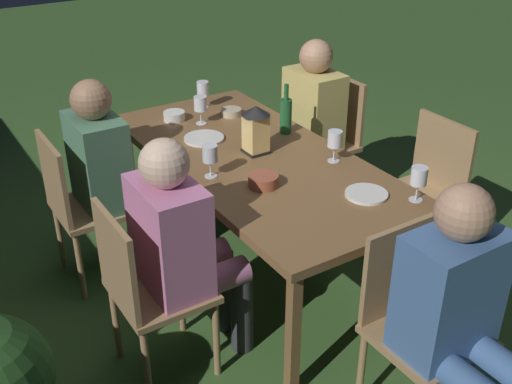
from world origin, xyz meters
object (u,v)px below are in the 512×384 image
at_px(dining_table, 256,165).
at_px(wine_glass_b, 210,155).
at_px(chair_side_right_a, 146,286).
at_px(chair_head_near, 417,318).
at_px(chair_side_left_b, 328,136).
at_px(chair_side_left_a, 424,188).
at_px(wine_glass_d, 419,178).
at_px(bowl_olives, 174,116).
at_px(person_in_green, 112,169).
at_px(lantern_centerpiece, 256,127).
at_px(person_in_blue, 460,315).
at_px(bowl_salad, 231,112).
at_px(plate_a, 366,194).
at_px(bowl_bread, 263,180).
at_px(person_in_pink, 184,244).
at_px(wine_glass_e, 203,90).
at_px(wine_glass_a, 200,105).
at_px(wine_glass_c, 335,140).
at_px(plate_b, 204,138).
at_px(person_in_mustard, 305,120).
at_px(chair_side_right_b, 80,203).
at_px(green_bottle_on_table, 286,115).

distance_m(dining_table, wine_glass_b, 0.37).
bearing_deg(chair_side_right_a, chair_head_near, -132.74).
relative_size(chair_side_left_b, wine_glass_b, 5.15).
bearing_deg(chair_side_left_a, wine_glass_d, 127.61).
relative_size(chair_side_right_a, bowl_olives, 6.73).
height_order(person_in_green, lantern_centerpiece, person_in_green).
relative_size(chair_side_right_a, person_in_blue, 0.76).
relative_size(chair_side_left_a, chair_head_near, 1.00).
bearing_deg(dining_table, chair_head_near, 180.00).
distance_m(chair_side_left_a, person_in_green, 1.74).
bearing_deg(bowl_salad, plate_a, -179.05).
bearing_deg(bowl_bread, wine_glass_d, -133.69).
height_order(person_in_pink, plate_a, person_in_pink).
height_order(chair_head_near, plate_a, chair_head_near).
xyz_separation_m(chair_head_near, person_in_green, (1.65, 0.65, 0.15)).
distance_m(person_in_pink, bowl_salad, 1.32).
height_order(person_in_blue, person_in_green, same).
relative_size(wine_glass_e, bowl_bread, 1.15).
distance_m(person_in_green, wine_glass_d, 1.61).
distance_m(wine_glass_a, wine_glass_c, 0.90).
bearing_deg(chair_side_right_a, bowl_olives, -31.85).
relative_size(wine_glass_d, plate_b, 0.75).
xyz_separation_m(wine_glass_d, bowl_salad, (1.38, 0.19, -0.10)).
xyz_separation_m(person_in_green, bowl_bread, (-0.74, -0.50, 0.12)).
xyz_separation_m(person_in_mustard, bowl_salad, (0.14, 0.46, 0.11)).
bearing_deg(person_in_green, bowl_salad, -80.18).
xyz_separation_m(person_in_mustard, person_in_blue, (-1.85, 0.65, 0.00)).
relative_size(wine_glass_e, plate_a, 0.83).
distance_m(lantern_centerpiece, bowl_bread, 0.40).
bearing_deg(lantern_centerpiece, wine_glass_d, -157.61).
relative_size(person_in_mustard, wine_glass_e, 6.80).
height_order(chair_side_right_b, wine_glass_a, wine_glass_a).
bearing_deg(bowl_bread, person_in_blue, -172.38).
bearing_deg(wine_glass_d, chair_side_left_b, -20.93).
bearing_deg(bowl_bread, bowl_olives, -0.33).
bearing_deg(plate_b, chair_side_left_b, -84.57).
bearing_deg(person_in_mustard, chair_head_near, 158.54).
bearing_deg(wine_glass_e, bowl_salad, -159.61).
bearing_deg(bowl_bread, wine_glass_b, 36.64).
bearing_deg(wine_glass_a, wine_glass_d, -163.43).
bearing_deg(lantern_centerpiece, person_in_blue, 178.98).
bearing_deg(green_bottle_on_table, wine_glass_e, 18.50).
xyz_separation_m(green_bottle_on_table, wine_glass_b, (-0.25, 0.63, 0.01)).
relative_size(lantern_centerpiece, bowl_olives, 2.05).
relative_size(person_in_mustard, bowl_olives, 8.89).
height_order(person_in_mustard, person_in_green, same).
relative_size(dining_table, chair_head_near, 2.22).
distance_m(chair_head_near, person_in_blue, 0.25).
bearing_deg(chair_side_left_b, lantern_centerpiece, 115.60).
xyz_separation_m(wine_glass_c, plate_a, (-0.38, 0.10, -0.11)).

